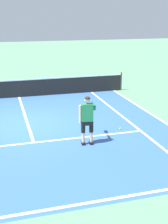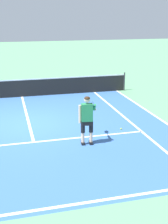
% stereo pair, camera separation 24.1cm
% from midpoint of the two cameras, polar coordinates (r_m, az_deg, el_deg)
% --- Properties ---
extents(ground_plane, '(80.00, 80.00, 0.00)m').
position_cam_midpoint_polar(ground_plane, '(12.75, -11.01, -2.22)').
color(ground_plane, '#609E70').
extents(court_inner_surface, '(10.98, 10.76, 0.00)m').
position_cam_midpoint_polar(court_inner_surface, '(12.03, -10.66, -3.41)').
color(court_inner_surface, '#3866A8').
rests_on(court_inner_surface, ground).
extents(line_baseline, '(10.98, 0.10, 0.01)m').
position_cam_midpoint_polar(line_baseline, '(7.45, -6.45, -17.47)').
color(line_baseline, white).
rests_on(line_baseline, ground).
extents(line_service, '(8.23, 0.10, 0.01)m').
position_cam_midpoint_polar(line_service, '(10.90, -10.01, -5.65)').
color(line_service, white).
rests_on(line_service, ground).
extents(line_centre_service, '(0.10, 6.40, 0.01)m').
position_cam_midpoint_polar(line_centre_service, '(13.89, -11.49, -0.55)').
color(line_centre_service, white).
rests_on(line_centre_service, ground).
extents(line_singles_right, '(0.10, 10.36, 0.01)m').
position_cam_midpoint_polar(line_singles_right, '(13.00, 7.67, -1.63)').
color(line_singles_right, white).
rests_on(line_singles_right, ground).
extents(line_doubles_right, '(0.10, 10.36, 0.01)m').
position_cam_midpoint_polar(line_doubles_right, '(13.59, 13.00, -1.07)').
color(line_doubles_right, white).
rests_on(line_doubles_right, ground).
extents(tennis_net, '(11.96, 0.08, 1.07)m').
position_cam_midpoint_polar(tennis_net, '(16.84, -12.54, 4.35)').
color(tennis_net, '#333338').
rests_on(tennis_net, ground).
extents(tennis_player, '(0.75, 1.09, 1.71)m').
position_cam_midpoint_polar(tennis_player, '(10.29, -0.04, -0.93)').
color(tennis_player, black).
rests_on(tennis_player, ground).
extents(tennis_ball_near_feet, '(0.07, 0.07, 0.07)m').
position_cam_midpoint_polar(tennis_ball_near_feet, '(12.01, 6.23, -3.08)').
color(tennis_ball_near_feet, '#CCE02D').
rests_on(tennis_ball_near_feet, ground).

